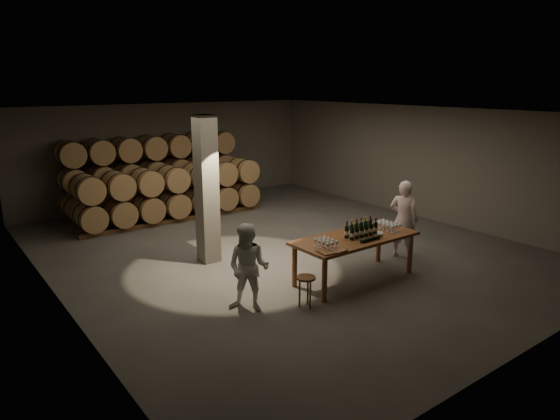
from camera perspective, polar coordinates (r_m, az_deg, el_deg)
room at (r=10.81m, az=-8.37°, el=2.24°), size 12.00×12.00×12.00m
tasting_table at (r=9.97m, az=8.58°, el=-3.60°), size 2.60×1.10×0.90m
barrel_stack_back at (r=15.69m, az=-14.40°, el=4.22°), size 5.48×0.95×2.31m
barrel_stack_front at (r=14.50m, az=-12.17°, el=2.05°), size 5.48×0.95×1.57m
bottle_cluster at (r=9.97m, az=9.27°, el=-2.27°), size 0.74×0.24×0.34m
lying_bottles at (r=9.72m, az=10.31°, el=-3.28°), size 0.59×0.07×0.07m
glass_cluster_left at (r=9.21m, az=5.29°, el=-3.59°), size 0.30×0.41×0.16m
glass_cluster_right at (r=10.50m, az=12.20°, el=-1.57°), size 0.30×0.52×0.16m
plate at (r=10.24m, az=11.07°, el=-2.57°), size 0.25×0.25×0.01m
notebook_near at (r=9.05m, az=6.71°, el=-4.64°), size 0.29×0.24×0.03m
notebook_corner at (r=8.96m, az=5.29°, el=-4.82°), size 0.27×0.32×0.03m
pen at (r=9.16m, az=7.41°, el=-4.47°), size 0.13×0.05×0.01m
stool at (r=8.81m, az=2.99°, el=-8.24°), size 0.34×0.34×0.56m
person_man at (r=11.45m, az=13.94°, el=-1.05°), size 0.63×0.76×1.77m
person_woman at (r=8.60m, az=-3.61°, el=-6.61°), size 0.92×0.95×1.55m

